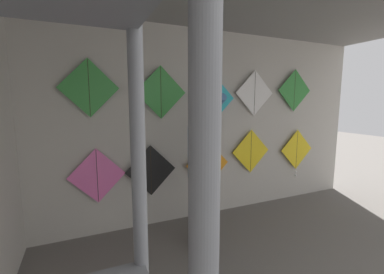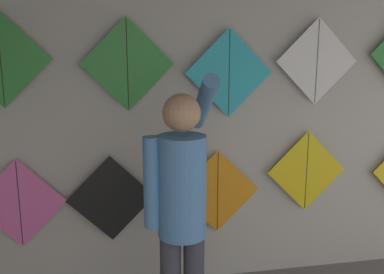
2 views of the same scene
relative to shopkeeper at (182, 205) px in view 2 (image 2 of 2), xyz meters
The scene contains 10 objects.
back_panel 1.11m from the shopkeeper, 62.45° to the left, with size 5.76×0.06×2.80m, color #BCB7AD.
shopkeeper is the anchor object (origin of this frame).
kite_0 1.44m from the shopkeeper, 143.58° to the left, with size 0.72×0.01×0.72m.
kite_1 0.98m from the shopkeeper, 117.60° to the left, with size 0.72×0.01×0.72m.
kite_2 0.98m from the shopkeeper, 62.23° to the left, with size 0.72×0.01×0.72m.
kite_3 1.50m from the shopkeeper, 34.20° to the left, with size 0.72×0.01×0.72m.
kite_5 1.70m from the shopkeeper, 144.51° to the left, with size 0.72×0.01×0.72m.
kite_6 1.22m from the shopkeeper, 108.23° to the left, with size 0.72×0.01×0.72m.
kite_7 1.25m from the shopkeeper, 58.04° to the left, with size 0.72×0.01×0.72m.
kite_8 1.75m from the shopkeeper, 33.45° to the left, with size 0.72×0.01×0.72m.
Camera 2 is at (-0.89, 0.64, 2.03)m, focal length 40.00 mm.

